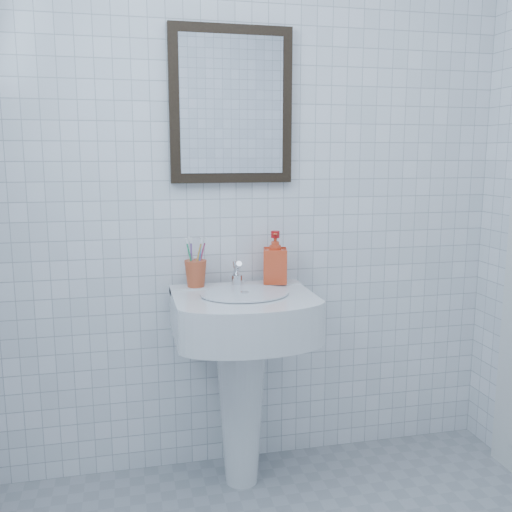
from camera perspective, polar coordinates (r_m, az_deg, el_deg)
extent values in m
cube|color=white|center=(2.41, -0.39, 7.62)|extent=(2.20, 0.02, 2.50)
cone|color=white|center=(2.42, -1.49, -14.69)|extent=(0.21, 0.21, 0.68)
cube|color=white|center=(2.24, -1.29, -5.84)|extent=(0.54, 0.39, 0.16)
cube|color=white|center=(2.36, -2.04, -3.18)|extent=(0.54, 0.10, 0.03)
cylinder|color=silver|center=(2.19, -1.15, -3.75)|extent=(0.34, 0.34, 0.01)
cylinder|color=silver|center=(2.33, -1.93, -2.43)|extent=(0.04, 0.04, 0.04)
cylinder|color=silver|center=(2.31, -1.87, -1.21)|extent=(0.02, 0.09, 0.07)
cylinder|color=silver|center=(2.34, -2.02, -1.49)|extent=(0.03, 0.05, 0.08)
imported|color=red|center=(2.37, 1.92, -0.15)|extent=(0.12, 0.12, 0.21)
cube|color=black|center=(2.38, -2.49, 14.81)|extent=(0.50, 0.04, 0.62)
cube|color=white|center=(2.36, -2.40, 14.85)|extent=(0.42, 0.00, 0.54)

